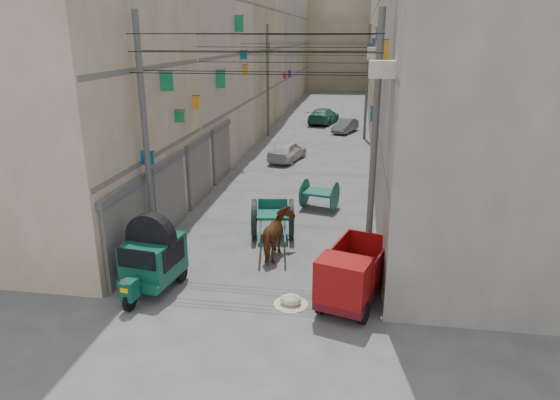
% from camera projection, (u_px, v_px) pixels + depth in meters
% --- Properties ---
extents(ground, '(140.00, 140.00, 0.00)m').
position_uv_depth(ground, '(205.00, 379.00, 11.07)').
color(ground, '#474749').
rests_on(ground, ground).
extents(building_row_left, '(8.00, 62.00, 14.00)m').
position_uv_depth(building_row_left, '(229.00, 45.00, 42.22)').
color(building_row_left, beige).
rests_on(building_row_left, ground).
extents(building_row_right, '(8.00, 62.00, 14.00)m').
position_uv_depth(building_row_right, '(424.00, 46.00, 39.87)').
color(building_row_right, '#9B9891').
rests_on(building_row_right, ground).
extents(end_cap_building, '(22.00, 10.00, 13.00)m').
position_uv_depth(end_cap_building, '(340.00, 41.00, 70.93)').
color(end_cap_building, '#B8AD91').
rests_on(end_cap_building, ground).
extents(shutters_left, '(0.18, 14.40, 2.88)m').
position_uv_depth(shutters_left, '(186.00, 180.00, 20.90)').
color(shutters_left, '#515157').
rests_on(shutters_left, ground).
extents(signboards, '(8.22, 40.52, 5.67)m').
position_uv_depth(signboards, '(307.00, 101.00, 30.30)').
color(signboards, orange).
rests_on(signboards, ground).
extents(ac_units, '(0.70, 6.55, 3.35)m').
position_uv_depth(ac_units, '(381.00, 29.00, 15.39)').
color(ac_units, beige).
rests_on(ac_units, ground).
extents(utility_poles, '(7.40, 22.20, 8.00)m').
position_uv_depth(utility_poles, '(299.00, 102.00, 25.76)').
color(utility_poles, '#525254').
rests_on(utility_poles, ground).
extents(overhead_cables, '(7.40, 22.52, 1.12)m').
position_uv_depth(overhead_cables, '(292.00, 47.00, 22.45)').
color(overhead_cables, black).
rests_on(overhead_cables, ground).
extents(auto_rickshaw, '(1.72, 2.66, 1.82)m').
position_uv_depth(auto_rickshaw, '(153.00, 256.00, 14.70)').
color(auto_rickshaw, black).
rests_on(auto_rickshaw, ground).
extents(tonga_cart, '(1.76, 3.46, 1.49)m').
position_uv_depth(tonga_cart, '(273.00, 218.00, 18.58)').
color(tonga_cart, black).
rests_on(tonga_cart, ground).
extents(mini_truck, '(2.19, 3.34, 1.73)m').
position_uv_depth(mini_truck, '(351.00, 280.00, 13.78)').
color(mini_truck, black).
rests_on(mini_truck, ground).
extents(second_cart, '(1.73, 1.60, 1.29)m').
position_uv_depth(second_cart, '(319.00, 194.00, 21.71)').
color(second_cart, '#13564A').
rests_on(second_cart, ground).
extents(feed_sack, '(0.61, 0.49, 0.31)m').
position_uv_depth(feed_sack, '(291.00, 300.00, 14.08)').
color(feed_sack, beige).
rests_on(feed_sack, ground).
extents(horse, '(0.97, 1.98, 1.64)m').
position_uv_depth(horse, '(278.00, 235.00, 16.88)').
color(horse, brown).
rests_on(horse, ground).
extents(distant_car_white, '(2.25, 3.82, 1.22)m').
position_uv_depth(distant_car_white, '(287.00, 151.00, 30.20)').
color(distant_car_white, '#BABABA').
rests_on(distant_car_white, ground).
extents(distant_car_grey, '(2.10, 3.40, 1.06)m').
position_uv_depth(distant_car_grey, '(345.00, 126.00, 39.02)').
color(distant_car_grey, '#4F5350').
rests_on(distant_car_grey, ground).
extents(distant_car_green, '(2.78, 4.84, 1.32)m').
position_uv_depth(distant_car_green, '(323.00, 116.00, 43.02)').
color(distant_car_green, '#216254').
rests_on(distant_car_green, ground).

